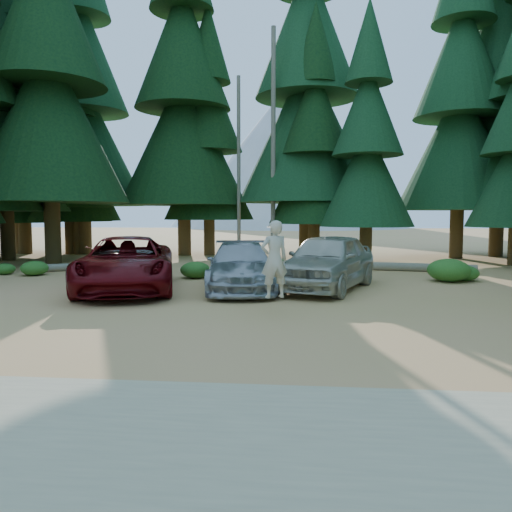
# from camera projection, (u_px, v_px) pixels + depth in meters

# --- Properties ---
(ground) EXTENTS (160.00, 160.00, 0.00)m
(ground) POSITION_uv_depth(u_px,v_px,m) (203.00, 316.00, 12.02)
(ground) COLOR tan
(ground) RESTS_ON ground
(gravel_strip) EXTENTS (26.00, 3.50, 0.01)m
(gravel_strip) POSITION_uv_depth(u_px,v_px,m) (87.00, 433.00, 5.57)
(gravel_strip) COLOR tan
(gravel_strip) RESTS_ON ground
(forest_belt_north) EXTENTS (36.00, 7.00, 22.00)m
(forest_belt_north) POSITION_uv_depth(u_px,v_px,m) (259.00, 260.00, 26.90)
(forest_belt_north) COLOR black
(forest_belt_north) RESTS_ON ground
(snag_front) EXTENTS (0.24, 0.24, 12.00)m
(snag_front) POSITION_uv_depth(u_px,v_px,m) (273.00, 146.00, 25.83)
(snag_front) COLOR #686053
(snag_front) RESTS_ON ground
(snag_back) EXTENTS (0.20, 0.20, 10.00)m
(snag_back) POSITION_uv_depth(u_px,v_px,m) (239.00, 168.00, 27.59)
(snag_back) COLOR #686053
(snag_back) RESTS_ON ground
(mountain_peak) EXTENTS (48.00, 50.00, 28.00)m
(mountain_peak) POSITION_uv_depth(u_px,v_px,m) (279.00, 163.00, 98.75)
(mountain_peak) COLOR #95989D
(mountain_peak) RESTS_ON ground
(red_pickup) EXTENTS (4.40, 6.77, 1.73)m
(red_pickup) POSITION_uv_depth(u_px,v_px,m) (127.00, 264.00, 15.97)
(red_pickup) COLOR #5E080D
(red_pickup) RESTS_ON ground
(silver_minivan_center) EXTENTS (2.83, 5.52, 1.53)m
(silver_minivan_center) POSITION_uv_depth(u_px,v_px,m) (241.00, 266.00, 16.19)
(silver_minivan_center) COLOR #A9ACB1
(silver_minivan_center) RESTS_ON ground
(silver_minivan_right) EXTENTS (3.92, 5.81, 1.84)m
(silver_minivan_right) POSITION_uv_depth(u_px,v_px,m) (327.00, 261.00, 16.29)
(silver_minivan_right) COLOR #BBB8A6
(silver_minivan_right) RESTS_ON ground
(frisbee_player) EXTENTS (0.82, 0.70, 1.91)m
(frisbee_player) POSITION_uv_depth(u_px,v_px,m) (274.00, 259.00, 12.26)
(frisbee_player) COLOR beige
(frisbee_player) RESTS_ON ground
(log_left) EXTENTS (4.08, 2.80, 0.33)m
(log_left) POSITION_uv_depth(u_px,v_px,m) (100.00, 266.00, 22.20)
(log_left) COLOR #686053
(log_left) RESTS_ON ground
(log_mid) EXTENTS (3.44, 0.30, 0.28)m
(log_mid) POSITION_uv_depth(u_px,v_px,m) (284.00, 266.00, 22.28)
(log_mid) COLOR #686053
(log_mid) RESTS_ON ground
(log_right) EXTENTS (5.61, 1.50, 0.36)m
(log_right) POSITION_uv_depth(u_px,v_px,m) (406.00, 267.00, 21.52)
(log_right) COLOR #686053
(log_right) RESTS_ON ground
(shrub_far_left) EXTENTS (1.07, 1.07, 0.59)m
(shrub_far_left) POSITION_uv_depth(u_px,v_px,m) (35.00, 268.00, 19.99)
(shrub_far_left) COLOR #22621D
(shrub_far_left) RESTS_ON ground
(shrub_left) EXTENTS (1.15, 1.15, 0.63)m
(shrub_left) POSITION_uv_depth(u_px,v_px,m) (195.00, 270.00, 19.16)
(shrub_left) COLOR #22621D
(shrub_left) RESTS_ON ground
(shrub_center_left) EXTENTS (1.20, 1.20, 0.66)m
(shrub_center_left) POSITION_uv_depth(u_px,v_px,m) (275.00, 266.00, 20.46)
(shrub_center_left) COLOR #22621D
(shrub_center_left) RESTS_ON ground
(shrub_center_right) EXTENTS (0.98, 0.98, 0.54)m
(shrub_center_right) POSITION_uv_depth(u_px,v_px,m) (237.00, 267.00, 20.61)
(shrub_center_right) COLOR #22621D
(shrub_center_right) RESTS_ON ground
(shrub_right) EXTENTS (1.01, 1.01, 0.56)m
(shrub_right) POSITION_uv_depth(u_px,v_px,m) (288.00, 274.00, 18.10)
(shrub_right) COLOR #22621D
(shrub_right) RESTS_ON ground
(shrub_far_right) EXTENTS (1.52, 1.52, 0.83)m
(shrub_far_right) POSITION_uv_depth(u_px,v_px,m) (449.00, 270.00, 18.15)
(shrub_far_right) COLOR #22621D
(shrub_far_right) RESTS_ON ground
(shrub_edge_west) EXTENTS (0.83, 0.83, 0.46)m
(shrub_edge_west) POSITION_uv_depth(u_px,v_px,m) (5.00, 269.00, 20.28)
(shrub_edge_west) COLOR #22621D
(shrub_edge_west) RESTS_ON ground
(shrub_edge_east) EXTENTS (1.03, 1.03, 0.57)m
(shrub_edge_east) POSITION_uv_depth(u_px,v_px,m) (465.00, 273.00, 18.39)
(shrub_edge_east) COLOR #22621D
(shrub_edge_east) RESTS_ON ground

